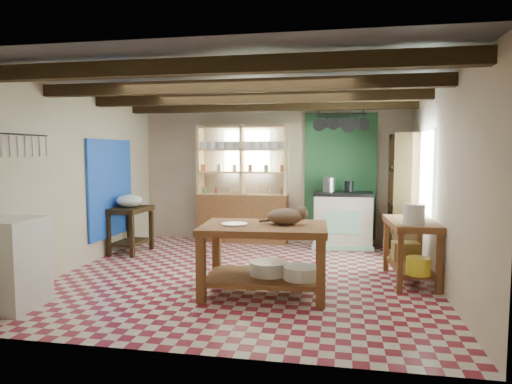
% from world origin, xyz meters
% --- Properties ---
extents(floor, '(5.00, 5.00, 0.02)m').
position_xyz_m(floor, '(0.00, 0.00, -0.01)').
color(floor, maroon).
rests_on(floor, ground).
extents(ceiling, '(5.00, 5.00, 0.02)m').
position_xyz_m(ceiling, '(0.00, 0.00, 2.60)').
color(ceiling, '#4A4A4F').
rests_on(ceiling, wall_back).
extents(wall_back, '(5.00, 0.04, 2.60)m').
position_xyz_m(wall_back, '(0.00, 2.50, 1.30)').
color(wall_back, '#C3B59D').
rests_on(wall_back, floor).
extents(wall_front, '(5.00, 0.04, 2.60)m').
position_xyz_m(wall_front, '(0.00, -2.50, 1.30)').
color(wall_front, '#C3B59D').
rests_on(wall_front, floor).
extents(wall_left, '(0.04, 5.00, 2.60)m').
position_xyz_m(wall_left, '(-2.50, 0.00, 1.30)').
color(wall_left, '#C3B59D').
rests_on(wall_left, floor).
extents(wall_right, '(0.04, 5.00, 2.60)m').
position_xyz_m(wall_right, '(2.50, 0.00, 1.30)').
color(wall_right, '#C3B59D').
rests_on(wall_right, floor).
extents(ceiling_beams, '(5.00, 3.80, 0.15)m').
position_xyz_m(ceiling_beams, '(0.00, 0.00, 2.48)').
color(ceiling_beams, black).
rests_on(ceiling_beams, ceiling).
extents(blue_wall_patch, '(0.04, 1.40, 1.60)m').
position_xyz_m(blue_wall_patch, '(-2.47, 0.90, 1.10)').
color(blue_wall_patch, blue).
rests_on(blue_wall_patch, wall_left).
extents(green_wall_patch, '(1.30, 0.04, 2.30)m').
position_xyz_m(green_wall_patch, '(1.25, 2.47, 1.25)').
color(green_wall_patch, '#21522F').
rests_on(green_wall_patch, wall_back).
extents(window_back, '(0.90, 0.02, 0.80)m').
position_xyz_m(window_back, '(-0.50, 2.48, 1.70)').
color(window_back, '#B1C7B1').
rests_on(window_back, wall_back).
extents(window_right, '(0.02, 1.30, 1.20)m').
position_xyz_m(window_right, '(2.48, 1.00, 1.40)').
color(window_right, '#B1C7B1').
rests_on(window_right, wall_right).
extents(utensil_rail, '(0.06, 0.90, 0.28)m').
position_xyz_m(utensil_rail, '(-2.44, -1.20, 1.78)').
color(utensil_rail, black).
rests_on(utensil_rail, wall_left).
extents(pot_rack, '(0.86, 0.12, 0.36)m').
position_xyz_m(pot_rack, '(1.25, 2.05, 2.18)').
color(pot_rack, black).
rests_on(pot_rack, ceiling).
extents(shelving_unit, '(1.70, 0.34, 2.20)m').
position_xyz_m(shelving_unit, '(-0.55, 2.31, 1.10)').
color(shelving_unit, '#DDB77F').
rests_on(shelving_unit, floor).
extents(tall_rack, '(0.40, 0.86, 2.00)m').
position_xyz_m(tall_rack, '(2.28, 1.80, 1.00)').
color(tall_rack, black).
rests_on(tall_rack, floor).
extents(work_table, '(1.53, 1.07, 0.83)m').
position_xyz_m(work_table, '(0.38, -0.75, 0.42)').
color(work_table, brown).
rests_on(work_table, floor).
extents(stove, '(1.02, 0.69, 0.99)m').
position_xyz_m(stove, '(1.31, 2.15, 0.50)').
color(stove, beige).
rests_on(stove, floor).
extents(prep_table, '(0.57, 0.80, 0.78)m').
position_xyz_m(prep_table, '(-2.20, 1.03, 0.39)').
color(prep_table, black).
rests_on(prep_table, floor).
extents(white_cabinet, '(0.56, 0.67, 0.98)m').
position_xyz_m(white_cabinet, '(-2.22, -1.75, 0.49)').
color(white_cabinet, silver).
rests_on(white_cabinet, floor).
extents(right_counter, '(0.64, 1.16, 0.81)m').
position_xyz_m(right_counter, '(2.18, 0.11, 0.40)').
color(right_counter, brown).
rests_on(right_counter, floor).
extents(cat, '(0.50, 0.42, 0.19)m').
position_xyz_m(cat, '(0.63, -0.69, 0.93)').
color(cat, '#7D6149').
rests_on(cat, work_table).
extents(steel_tray, '(0.33, 0.33, 0.02)m').
position_xyz_m(steel_tray, '(0.04, -0.82, 0.84)').
color(steel_tray, '#95939A').
rests_on(steel_tray, work_table).
extents(basin_large, '(0.49, 0.49, 0.16)m').
position_xyz_m(basin_large, '(0.43, -0.70, 0.30)').
color(basin_large, silver).
rests_on(basin_large, work_table).
extents(basin_small, '(0.45, 0.45, 0.15)m').
position_xyz_m(basin_small, '(0.84, -0.82, 0.30)').
color(basin_small, silver).
rests_on(basin_small, work_table).
extents(kettle_left, '(0.22, 0.22, 0.25)m').
position_xyz_m(kettle_left, '(1.06, 2.15, 1.12)').
color(kettle_left, '#95939A').
rests_on(kettle_left, stove).
extents(kettle_right, '(0.16, 0.16, 0.20)m').
position_xyz_m(kettle_right, '(1.41, 2.15, 1.09)').
color(kettle_right, black).
rests_on(kettle_right, stove).
extents(enamel_bowl, '(0.46, 0.46, 0.22)m').
position_xyz_m(enamel_bowl, '(-2.20, 1.03, 0.88)').
color(enamel_bowl, silver).
rests_on(enamel_bowl, prep_table).
extents(white_bucket, '(0.27, 0.27, 0.26)m').
position_xyz_m(white_bucket, '(2.15, -0.25, 0.94)').
color(white_bucket, silver).
rests_on(white_bucket, right_counter).
extents(wicker_basket, '(0.37, 0.31, 0.25)m').
position_xyz_m(wicker_basket, '(2.16, 0.41, 0.34)').
color(wicker_basket, olive).
rests_on(wicker_basket, right_counter).
extents(yellow_tub, '(0.31, 0.31, 0.21)m').
position_xyz_m(yellow_tub, '(2.21, -0.34, 0.32)').
color(yellow_tub, gold).
rests_on(yellow_tub, right_counter).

